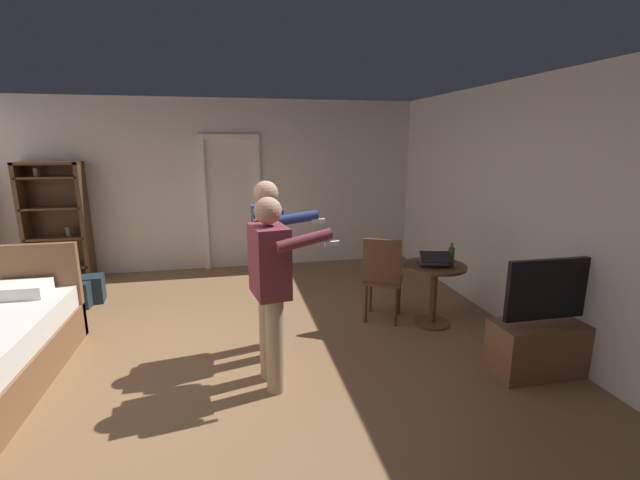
{
  "coord_description": "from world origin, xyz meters",
  "views": [
    {
      "loc": [
        0.17,
        -3.6,
        2.03
      ],
      "look_at": [
        1.0,
        0.3,
        1.1
      ],
      "focal_mm": 23.97,
      "sensor_mm": 36.0,
      "label": 1
    }
  ],
  "objects_px": {
    "person_blue_shirt": "(271,281)",
    "suitcase_dark": "(82,290)",
    "side_table": "(434,284)",
    "bookshelf": "(56,218)",
    "wooden_chair": "(382,276)",
    "person_striped_shirt": "(269,256)",
    "laptop": "(434,261)",
    "bottle_on_table": "(451,256)",
    "tv_flatscreen": "(547,339)",
    "suitcase_small": "(73,293)"
  },
  "relations": [
    {
      "from": "laptop",
      "to": "suitcase_dark",
      "type": "xyz_separation_m",
      "value": [
        -4.06,
        1.58,
        -0.58
      ]
    },
    {
      "from": "bookshelf",
      "to": "wooden_chair",
      "type": "xyz_separation_m",
      "value": [
        4.14,
        -2.42,
        -0.39
      ]
    },
    {
      "from": "person_blue_shirt",
      "to": "bookshelf",
      "type": "bearing_deg",
      "value": 128.81
    },
    {
      "from": "side_table",
      "to": "bottle_on_table",
      "type": "xyz_separation_m",
      "value": [
        0.14,
        -0.08,
        0.33
      ]
    },
    {
      "from": "wooden_chair",
      "to": "person_striped_shirt",
      "type": "xyz_separation_m",
      "value": [
        -1.31,
        -0.45,
        0.43
      ]
    },
    {
      "from": "side_table",
      "to": "suitcase_small",
      "type": "height_order",
      "value": "side_table"
    },
    {
      "from": "suitcase_dark",
      "to": "bookshelf",
      "type": "bearing_deg",
      "value": 111.53
    },
    {
      "from": "person_striped_shirt",
      "to": "person_blue_shirt",
      "type": "bearing_deg",
      "value": -93.41
    },
    {
      "from": "laptop",
      "to": "bottle_on_table",
      "type": "bearing_deg",
      "value": -11.93
    },
    {
      "from": "wooden_chair",
      "to": "suitcase_dark",
      "type": "bearing_deg",
      "value": 159.38
    },
    {
      "from": "bookshelf",
      "to": "wooden_chair",
      "type": "distance_m",
      "value": 4.81
    },
    {
      "from": "person_blue_shirt",
      "to": "suitcase_dark",
      "type": "relative_size",
      "value": 3.09
    },
    {
      "from": "person_blue_shirt",
      "to": "bottle_on_table",
      "type": "bearing_deg",
      "value": 20.77
    },
    {
      "from": "suitcase_dark",
      "to": "wooden_chair",
      "type": "bearing_deg",
      "value": -27.09
    },
    {
      "from": "bookshelf",
      "to": "laptop",
      "type": "xyz_separation_m",
      "value": [
        4.63,
        -2.66,
        -0.19
      ]
    },
    {
      "from": "wooden_chair",
      "to": "suitcase_small",
      "type": "distance_m",
      "value": 3.86
    },
    {
      "from": "person_blue_shirt",
      "to": "suitcase_small",
      "type": "relative_size",
      "value": 3.42
    },
    {
      "from": "bottle_on_table",
      "to": "bookshelf",
      "type": "bearing_deg",
      "value": 150.72
    },
    {
      "from": "tv_flatscreen",
      "to": "wooden_chair",
      "type": "distance_m",
      "value": 1.73
    },
    {
      "from": "person_striped_shirt",
      "to": "bottle_on_table",
      "type": "bearing_deg",
      "value": 5.14
    },
    {
      "from": "bookshelf",
      "to": "laptop",
      "type": "relative_size",
      "value": 4.41
    },
    {
      "from": "bookshelf",
      "to": "side_table",
      "type": "height_order",
      "value": "bookshelf"
    },
    {
      "from": "bookshelf",
      "to": "suitcase_small",
      "type": "bearing_deg",
      "value": -66.88
    },
    {
      "from": "person_blue_shirt",
      "to": "wooden_chair",
      "type": "bearing_deg",
      "value": 37.76
    },
    {
      "from": "tv_flatscreen",
      "to": "wooden_chair",
      "type": "bearing_deg",
      "value": 128.18
    },
    {
      "from": "laptop",
      "to": "bottle_on_table",
      "type": "height_order",
      "value": "bottle_on_table"
    },
    {
      "from": "side_table",
      "to": "laptop",
      "type": "distance_m",
      "value": 0.28
    },
    {
      "from": "tv_flatscreen",
      "to": "person_striped_shirt",
      "type": "xyz_separation_m",
      "value": [
        -2.37,
        0.89,
        0.66
      ]
    },
    {
      "from": "bottle_on_table",
      "to": "wooden_chair",
      "type": "relative_size",
      "value": 0.26
    },
    {
      "from": "person_striped_shirt",
      "to": "side_table",
      "type": "bearing_deg",
      "value": 7.97
    },
    {
      "from": "bookshelf",
      "to": "person_striped_shirt",
      "type": "distance_m",
      "value": 4.03
    },
    {
      "from": "bookshelf",
      "to": "bottle_on_table",
      "type": "relative_size",
      "value": 6.76
    },
    {
      "from": "tv_flatscreen",
      "to": "suitcase_small",
      "type": "distance_m",
      "value": 5.36
    },
    {
      "from": "wooden_chair",
      "to": "suitcase_dark",
      "type": "height_order",
      "value": "wooden_chair"
    },
    {
      "from": "bookshelf",
      "to": "laptop",
      "type": "distance_m",
      "value": 5.35
    },
    {
      "from": "person_blue_shirt",
      "to": "suitcase_dark",
      "type": "bearing_deg",
      "value": 132.88
    },
    {
      "from": "side_table",
      "to": "suitcase_small",
      "type": "xyz_separation_m",
      "value": [
        -4.17,
        1.44,
        -0.31
      ]
    },
    {
      "from": "tv_flatscreen",
      "to": "suitcase_small",
      "type": "xyz_separation_m",
      "value": [
        -4.69,
        2.59,
        -0.15
      ]
    },
    {
      "from": "bottle_on_table",
      "to": "person_striped_shirt",
      "type": "bearing_deg",
      "value": -174.86
    },
    {
      "from": "bookshelf",
      "to": "wooden_chair",
      "type": "height_order",
      "value": "bookshelf"
    },
    {
      "from": "side_table",
      "to": "suitcase_dark",
      "type": "height_order",
      "value": "side_table"
    },
    {
      "from": "tv_flatscreen",
      "to": "suitcase_dark",
      "type": "xyz_separation_m",
      "value": [
        -4.62,
        2.69,
        -0.14
      ]
    },
    {
      "from": "bookshelf",
      "to": "person_blue_shirt",
      "type": "xyz_separation_m",
      "value": [
        2.79,
        -3.47,
        -0.02
      ]
    },
    {
      "from": "person_blue_shirt",
      "to": "tv_flatscreen",
      "type": "bearing_deg",
      "value": -7.21
    },
    {
      "from": "laptop",
      "to": "suitcase_small",
      "type": "xyz_separation_m",
      "value": [
        -4.13,
        1.48,
        -0.59
      ]
    },
    {
      "from": "side_table",
      "to": "person_blue_shirt",
      "type": "xyz_separation_m",
      "value": [
        -1.88,
        -0.85,
        0.45
      ]
    },
    {
      "from": "tv_flatscreen",
      "to": "person_striped_shirt",
      "type": "distance_m",
      "value": 2.62
    },
    {
      "from": "side_table",
      "to": "person_blue_shirt",
      "type": "bearing_deg",
      "value": -155.78
    },
    {
      "from": "wooden_chair",
      "to": "bottle_on_table",
      "type": "bearing_deg",
      "value": -22.1
    },
    {
      "from": "bookshelf",
      "to": "tv_flatscreen",
      "type": "height_order",
      "value": "bookshelf"
    }
  ]
}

